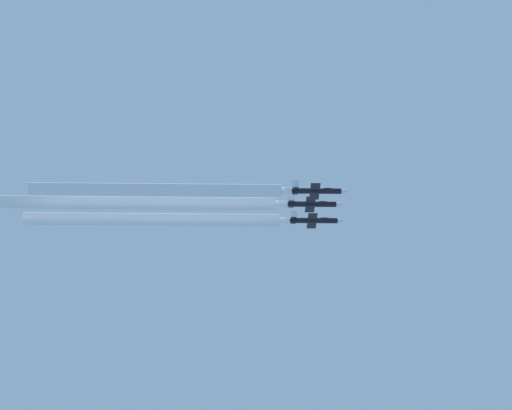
% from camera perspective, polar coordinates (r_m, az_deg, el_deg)
% --- Properties ---
extents(jet_far_left, '(8.03, 11.69, 2.81)m').
position_cam_1_polar(jet_far_left, '(404.18, 1.75, -0.45)').
color(jet_far_left, black).
extents(jet_inner_left, '(8.03, 11.69, 2.81)m').
position_cam_1_polar(jet_inner_left, '(396.05, 1.70, 0.03)').
color(jet_inner_left, black).
extents(jet_center, '(8.03, 11.69, 2.81)m').
position_cam_1_polar(jet_center, '(388.15, 1.84, 0.41)').
color(jet_center, black).
extents(smoke_trail_far_left, '(2.54, 55.00, 2.54)m').
position_cam_1_polar(smoke_trail_far_left, '(403.87, -2.91, -0.42)').
color(smoke_trail_far_left, white).
extents(smoke_trail_inner_left, '(2.54, 64.01, 2.54)m').
position_cam_1_polar(smoke_trail_inner_left, '(395.98, -3.70, 0.07)').
color(smoke_trail_inner_left, white).
extents(smoke_trail_center, '(2.54, 52.01, 2.54)m').
position_cam_1_polar(smoke_trail_center, '(387.80, -2.80, 0.44)').
color(smoke_trail_center, white).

